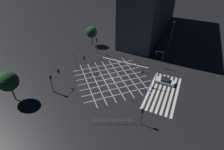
% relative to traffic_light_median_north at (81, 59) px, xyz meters
% --- Properties ---
extents(ground_plane, '(200.00, 200.00, 0.00)m').
position_rel_traffic_light_median_north_xyz_m(ground_plane, '(0.26, -8.10, -3.21)').
color(ground_plane, black).
extents(road_markings, '(19.60, 24.51, 0.01)m').
position_rel_traffic_light_median_north_xyz_m(road_markings, '(0.64, -14.74, -3.21)').
color(road_markings, silver).
rests_on(road_markings, ground_plane).
extents(traffic_light_median_north, '(0.36, 2.72, 4.36)m').
position_rel_traffic_light_median_north_xyz_m(traffic_light_median_north, '(0.00, 0.00, 0.00)').
color(traffic_light_median_north, '#424244').
rests_on(traffic_light_median_north, ground_plane).
extents(traffic_light_median_south, '(0.36, 3.11, 3.98)m').
position_rel_traffic_light_median_north_xyz_m(traffic_light_median_south, '(0.80, -16.16, -0.25)').
color(traffic_light_median_south, '#424244').
rests_on(traffic_light_median_south, ground_plane).
extents(traffic_light_ne_cross, '(0.36, 0.39, 4.56)m').
position_rel_traffic_light_median_north_xyz_m(traffic_light_ne_cross, '(9.59, 0.98, 0.03)').
color(traffic_light_ne_cross, '#424244').
rests_on(traffic_light_ne_cross, ground_plane).
extents(traffic_light_sw_main, '(0.39, 0.36, 3.61)m').
position_rel_traffic_light_median_north_xyz_m(traffic_light_sw_main, '(-9.52, -18.10, -0.63)').
color(traffic_light_sw_main, '#424244').
rests_on(traffic_light_sw_main, ground_plane).
extents(traffic_light_se_cross, '(0.36, 1.86, 4.47)m').
position_rel_traffic_light_median_north_xyz_m(traffic_light_se_cross, '(9.58, -16.52, 0.03)').
color(traffic_light_se_cross, '#424244').
rests_on(traffic_light_se_cross, ground_plane).
extents(traffic_light_nw_main, '(2.86, 0.36, 4.28)m').
position_rel_traffic_light_median_north_xyz_m(traffic_light_nw_main, '(-7.94, 0.94, -0.05)').
color(traffic_light_nw_main, '#424244').
rests_on(traffic_light_nw_main, ground_plane).
extents(traffic_light_nw_cross, '(0.36, 0.39, 4.26)m').
position_rel_traffic_light_median_north_xyz_m(traffic_light_nw_cross, '(-9.23, 0.93, -0.18)').
color(traffic_light_nw_cross, '#424244').
rests_on(traffic_light_nw_cross, ground_plane).
extents(street_lamp_east, '(0.42, 0.42, 10.26)m').
position_rel_traffic_light_median_north_xyz_m(street_lamp_east, '(15.48, -17.80, 3.12)').
color(street_lamp_east, '#424244').
rests_on(street_lamp_east, ground_plane).
extents(street_lamp_west, '(0.46, 0.46, 8.34)m').
position_rel_traffic_light_median_north_xyz_m(street_lamp_west, '(15.37, -7.51, 2.38)').
color(street_lamp_west, '#424244').
rests_on(street_lamp_west, ground_plane).
extents(street_tree_near, '(3.40, 3.40, 5.93)m').
position_rel_traffic_light_median_north_xyz_m(street_tree_near, '(13.58, 4.93, 1.01)').
color(street_tree_near, '#38281C').
rests_on(street_tree_near, ground_plane).
extents(street_tree_far, '(3.79, 3.79, 6.39)m').
position_rel_traffic_light_median_north_xyz_m(street_tree_far, '(-14.28, 6.29, 1.27)').
color(street_tree_far, '#38281C').
rests_on(street_tree_far, ground_plane).
extents(waiting_car, '(1.79, 4.29, 1.28)m').
position_rel_traffic_light_median_north_xyz_m(waiting_car, '(3.53, -19.49, -2.62)').
color(waiting_car, silver).
rests_on(waiting_car, ground_plane).
extents(pedestrian_railing, '(3.03, 6.44, 1.05)m').
position_rel_traffic_light_median_north_xyz_m(pedestrian_railing, '(-11.52, -13.61, -2.54)').
color(pedestrian_railing, '#9EA0A5').
rests_on(pedestrian_railing, ground_plane).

